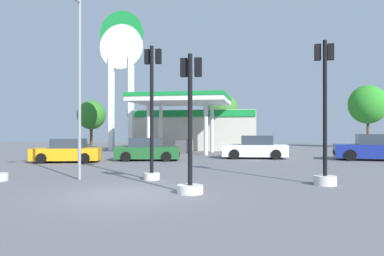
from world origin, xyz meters
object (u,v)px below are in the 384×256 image
object	(u,v)px
traffic_signal_1	(325,136)
tree_1	(221,109)
station_pole_sign	(121,61)
car_0	(67,152)
car_1	(255,148)
tree_0	(91,115)
car_2	(373,148)
tree_2	(368,105)
traffic_signal_0	(152,122)
car_3	(147,150)
traffic_signal_2	(190,144)
corner_streetlamp	(77,71)

from	to	relation	value
traffic_signal_1	tree_1	world-z (taller)	tree_1
tree_1	station_pole_sign	bearing A→B (deg)	-126.26
car_0	car_1	distance (m)	12.02
car_1	tree_0	size ratio (longest dim) A/B	0.81
car_0	tree_1	world-z (taller)	tree_1
car_2	tree_2	bearing A→B (deg)	76.20
traffic_signal_0	tree_2	bearing A→B (deg)	61.74
car_3	traffic_signal_2	world-z (taller)	traffic_signal_2
tree_0	traffic_signal_0	bearing A→B (deg)	-60.67
traffic_signal_0	car_1	bearing A→B (deg)	72.02
car_2	tree_0	distance (m)	32.11
corner_streetlamp	car_2	bearing A→B (deg)	40.99
car_2	traffic_signal_2	bearing A→B (deg)	-122.67
car_0	car_3	world-z (taller)	car_3
car_1	car_2	xyz separation A→B (m)	(7.42, -0.13, 0.05)
station_pole_sign	tree_2	bearing A→B (deg)	22.65
tree_1	corner_streetlamp	distance (m)	30.41
car_1	traffic_signal_0	distance (m)	12.26
tree_1	tree_2	xyz separation A→B (m)	(15.82, -0.98, 0.22)
car_2	corner_streetlamp	bearing A→B (deg)	-139.01
car_0	traffic_signal_1	distance (m)	15.21
traffic_signal_0	tree_1	size ratio (longest dim) A/B	0.84
traffic_signal_1	tree_1	distance (m)	30.79
tree_2	tree_0	bearing A→B (deg)	-179.50
car_0	traffic_signal_1	world-z (taller)	traffic_signal_1
car_1	corner_streetlamp	size ratio (longest dim) A/B	0.64
car_2	traffic_signal_0	bearing A→B (deg)	-134.33
car_3	traffic_signal_1	size ratio (longest dim) A/B	0.83
tree_1	tree_2	size ratio (longest dim) A/B	0.93
car_0	traffic_signal_0	xyz separation A→B (m)	(7.18, -6.59, 1.60)
car_0	car_3	size ratio (longest dim) A/B	1.00
station_pole_sign	tree_1	distance (m)	14.07
car_3	traffic_signal_1	xyz separation A→B (m)	(9.21, -8.99, 1.05)
traffic_signal_1	tree_2	distance (m)	30.46
car_2	car_3	world-z (taller)	car_2
station_pole_sign	traffic_signal_2	xyz separation A→B (m)	(10.47, -21.52, -6.73)
car_2	traffic_signal_1	bearing A→B (deg)	-112.39
car_3	tree_1	distance (m)	21.40
traffic_signal_1	tree_2	xyz separation A→B (m)	(9.06, 28.94, 2.93)
tree_1	corner_streetlamp	bearing A→B (deg)	-94.44
car_0	car_1	xyz separation A→B (m)	(10.94, 4.98, 0.07)
car_1	car_2	size ratio (longest dim) A/B	0.92
traffic_signal_0	tree_2	size ratio (longest dim) A/B	0.77
car_1	traffic_signal_0	xyz separation A→B (m)	(-3.75, -11.57, 1.53)
traffic_signal_2	station_pole_sign	bearing A→B (deg)	115.94
car_0	corner_streetlamp	size ratio (longest dim) A/B	0.60
traffic_signal_2	tree_0	bearing A→B (deg)	119.96
car_3	traffic_signal_2	bearing A→B (deg)	-66.97
tree_0	car_0	bearing A→B (deg)	-68.09
station_pole_sign	tree_2	distance (m)	26.08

